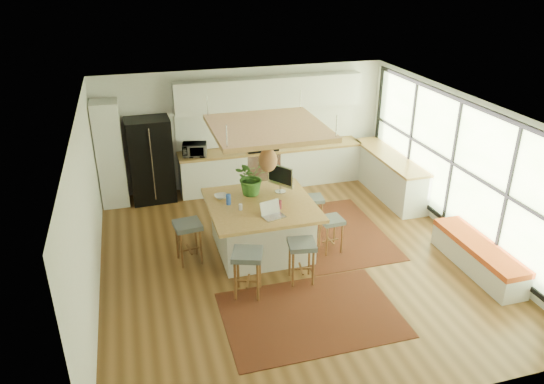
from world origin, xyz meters
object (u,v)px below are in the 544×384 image
object	(u,v)px
island_plant	(251,180)
laptop	(274,211)
stool_near_left	(248,275)
microwave	(195,148)
stool_left_side	(189,243)
monitor	(280,179)
stool_right_front	(331,233)
stool_right_back	(313,210)
stool_near_right	(301,262)
fridge	(151,160)
island	(261,226)

from	to	relation	value
island_plant	laptop	bearing A→B (deg)	-82.50
stool_near_left	microwave	distance (m)	4.04
laptop	island_plant	bearing A→B (deg)	82.31
stool_left_side	monitor	world-z (taller)	monitor
monitor	stool_right_front	bearing A→B (deg)	8.94
stool_right_back	stool_left_side	distance (m)	2.59
stool_near_left	stool_near_right	bearing A→B (deg)	7.58
stool_near_right	microwave	world-z (taller)	microwave
monitor	fridge	bearing A→B (deg)	-172.17
monitor	microwave	distance (m)	2.65
stool_right_back	laptop	world-z (taller)	laptop
island	monitor	world-z (taller)	monitor
stool_right_back	fridge	bearing A→B (deg)	143.76
stool_right_front	stool_right_back	bearing A→B (deg)	89.23
stool_near_left	monitor	distance (m)	2.10
fridge	laptop	size ratio (longest dim) A/B	4.78
stool_near_left	stool_left_side	world-z (taller)	stool_near_left
stool_right_front	monitor	xyz separation A→B (m)	(-0.73, 0.75, 0.83)
stool_right_front	stool_left_side	distance (m)	2.53
stool_right_front	island_plant	bearing A→B (deg)	146.49
monitor	microwave	bearing A→B (deg)	173.01
stool_left_side	fridge	bearing A→B (deg)	98.47
stool_near_right	laptop	bearing A→B (deg)	117.35
island	monitor	xyz separation A→B (m)	(0.46, 0.36, 0.72)
microwave	stool_near_left	bearing A→B (deg)	-75.55
stool_left_side	monitor	xyz separation A→B (m)	(1.78, 0.41, 0.83)
fridge	stool_left_side	xyz separation A→B (m)	(0.41, -2.77, -0.57)
stool_near_right	monitor	world-z (taller)	monitor
stool_near_right	stool_left_side	bearing A→B (deg)	146.87
laptop	stool_near_right	bearing A→B (deg)	-77.84
stool_right_front	stool_near_right	bearing A→B (deg)	-137.24
laptop	stool_near_left	bearing A→B (deg)	-146.74
island	stool_right_front	distance (m)	1.26
laptop	island_plant	size ratio (longest dim) A/B	0.56
stool_left_side	laptop	size ratio (longest dim) A/B	1.97
island_plant	stool_near_left	bearing A→B (deg)	-106.09
monitor	stool_right_back	bearing A→B (deg)	71.32
stool_left_side	stool_near_right	bearing A→B (deg)	-33.13
stool_near_right	microwave	xyz separation A→B (m)	(-1.15, 3.85, 0.74)
stool_right_front	island_plant	size ratio (longest dim) A/B	0.96
stool_right_back	island	bearing A→B (deg)	-154.32
microwave	island_plant	bearing A→B (deg)	-61.18
stool_right_back	laptop	distance (m)	1.75
stool_left_side	island	bearing A→B (deg)	2.19
island	stool_near_right	size ratio (longest dim) A/B	2.55
stool_right_front	monitor	bearing A→B (deg)	133.93
stool_right_front	stool_left_side	size ratio (longest dim) A/B	0.87
fridge	stool_right_front	world-z (taller)	fridge
island_plant	island	bearing A→B (deg)	-81.56
island	monitor	distance (m)	0.93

